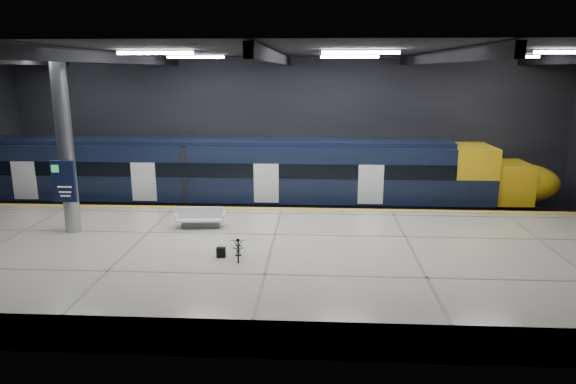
{
  "coord_description": "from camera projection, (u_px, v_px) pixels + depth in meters",
  "views": [
    {
      "loc": [
        1.56,
        -19.91,
        7.31
      ],
      "look_at": [
        0.37,
        1.5,
        2.2
      ],
      "focal_mm": 32.0,
      "sensor_mm": 36.0,
      "label": 1
    }
  ],
  "objects": [
    {
      "name": "platform",
      "position": [
        272.0,
        262.0,
        18.56
      ],
      "size": [
        30.0,
        11.0,
        1.1
      ],
      "primitive_type": "cube",
      "color": "beige",
      "rests_on": "ground"
    },
    {
      "name": "rails",
      "position": [
        285.0,
        214.0,
        26.44
      ],
      "size": [
        30.0,
        1.52,
        0.16
      ],
      "color": "gray",
      "rests_on": "ground"
    },
    {
      "name": "train",
      "position": [
        245.0,
        176.0,
        26.08
      ],
      "size": [
        29.4,
        2.84,
        3.79
      ],
      "color": "black",
      "rests_on": "ground"
    },
    {
      "name": "pannier_bag",
      "position": [
        221.0,
        252.0,
        17.43
      ],
      "size": [
        0.3,
        0.18,
        0.35
      ],
      "primitive_type": "cube",
      "rotation": [
        0.0,
        0.0,
        0.01
      ],
      "color": "black",
      "rests_on": "platform"
    },
    {
      "name": "info_column",
      "position": [
        65.0,
        147.0,
        19.51
      ],
      "size": [
        0.9,
        0.78,
        6.9
      ],
      "color": "#9EA0A5",
      "rests_on": "platform"
    },
    {
      "name": "ground",
      "position": [
        277.0,
        252.0,
        21.11
      ],
      "size": [
        30.0,
        30.0,
        0.0
      ],
      "primitive_type": "plane",
      "color": "black",
      "rests_on": "ground"
    },
    {
      "name": "safety_strip",
      "position": [
        282.0,
        209.0,
        23.53
      ],
      "size": [
        30.0,
        0.4,
        0.01
      ],
      "primitive_type": "cube",
      "color": "gold",
      "rests_on": "platform"
    },
    {
      "name": "bench",
      "position": [
        201.0,
        220.0,
        20.7
      ],
      "size": [
        1.99,
        0.95,
        0.85
      ],
      "rotation": [
        0.0,
        0.0,
        0.08
      ],
      "color": "#595B60",
      "rests_on": "platform"
    },
    {
      "name": "bicycle",
      "position": [
        238.0,
        247.0,
        17.35
      ],
      "size": [
        0.72,
        1.52,
        0.77
      ],
      "primitive_type": "imported",
      "rotation": [
        0.0,
        0.0,
        0.15
      ],
      "color": "#99999E",
      "rests_on": "platform"
    },
    {
      "name": "room_shell",
      "position": [
        276.0,
        112.0,
        19.79
      ],
      "size": [
        30.1,
        16.1,
        8.05
      ],
      "color": "black",
      "rests_on": "ground"
    }
  ]
}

